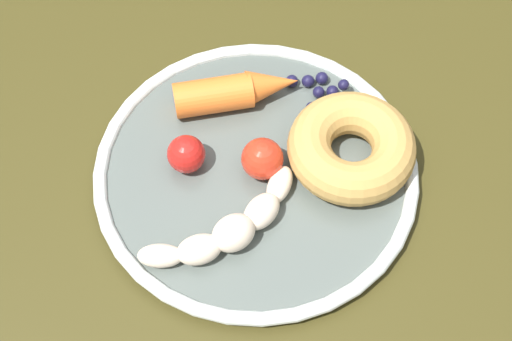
{
  "coord_description": "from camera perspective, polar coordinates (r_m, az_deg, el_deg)",
  "views": [
    {
      "loc": [
        -0.3,
        -0.13,
        1.31
      ],
      "look_at": [
        0.03,
        -0.01,
        0.74
      ],
      "focal_mm": 53.69,
      "sensor_mm": 36.0,
      "label": 1
    }
  ],
  "objects": [
    {
      "name": "tomato_mid",
      "position": [
        0.65,
        -5.22,
        1.23
      ],
      "size": [
        0.03,
        0.03,
        0.03
      ],
      "primitive_type": "sphere",
      "color": "red",
      "rests_on": "plate"
    },
    {
      "name": "donut",
      "position": [
        0.66,
        7.13,
        1.71
      ],
      "size": [
        0.15,
        0.15,
        0.04
      ],
      "primitive_type": "torus",
      "rotation": [
        0.0,
        0.0,
        0.46
      ],
      "color": "#BB8D47",
      "rests_on": "plate"
    },
    {
      "name": "dining_table",
      "position": [
        0.75,
        -1.75,
        -5.67
      ],
      "size": [
        1.03,
        0.79,
        0.73
      ],
      "color": "#3A3413",
      "rests_on": "ground_plane"
    },
    {
      "name": "tomato_near",
      "position": [
        0.65,
        0.47,
        0.88
      ],
      "size": [
        0.04,
        0.04,
        0.04
      ],
      "primitive_type": "sphere",
      "color": "red",
      "rests_on": "plate"
    },
    {
      "name": "plate",
      "position": [
        0.67,
        0.0,
        -0.13
      ],
      "size": [
        0.28,
        0.28,
        0.02
      ],
      "color": "#4F5853",
      "rests_on": "dining_table"
    },
    {
      "name": "blueberry_pile",
      "position": [
        0.71,
        4.74,
        6.11
      ],
      "size": [
        0.05,
        0.06,
        0.02
      ],
      "color": "#191638",
      "rests_on": "plate"
    },
    {
      "name": "banana",
      "position": [
        0.62,
        -2.02,
        -4.31
      ],
      "size": [
        0.13,
        0.1,
        0.03
      ],
      "color": "beige",
      "rests_on": "plate"
    },
    {
      "name": "carrot_orange",
      "position": [
        0.69,
        -1.27,
        5.9
      ],
      "size": [
        0.09,
        0.12,
        0.03
      ],
      "color": "orange",
      "rests_on": "plate"
    }
  ]
}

